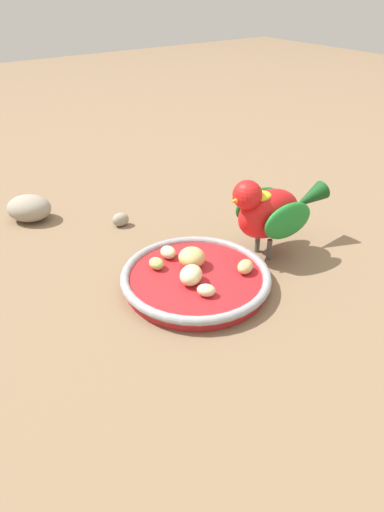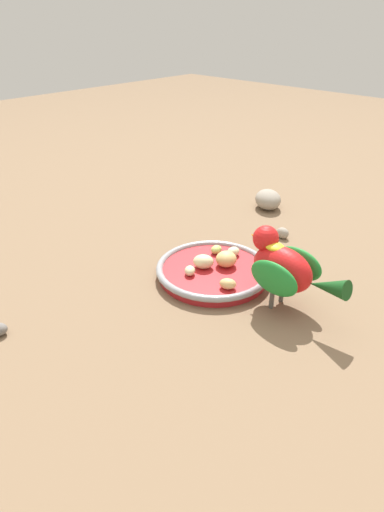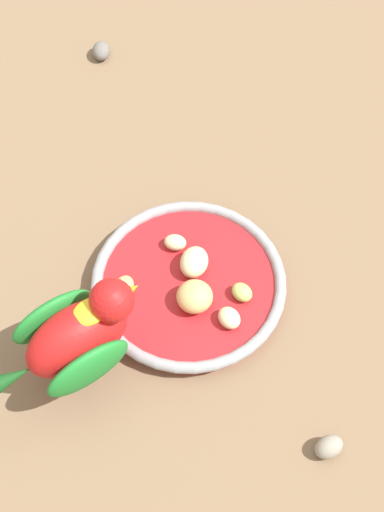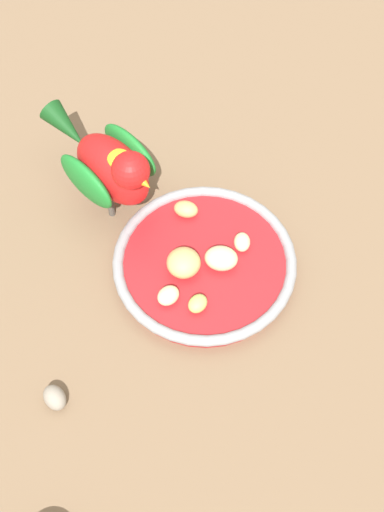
# 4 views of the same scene
# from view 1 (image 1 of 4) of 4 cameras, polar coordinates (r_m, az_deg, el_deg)

# --- Properties ---
(ground_plane) EXTENTS (4.00, 4.00, 0.00)m
(ground_plane) POSITION_cam_1_polar(r_m,az_deg,el_deg) (0.68, 0.51, -2.87)
(ground_plane) COLOR #7A6047
(feeding_bowl) EXTENTS (0.21, 0.21, 0.02)m
(feeding_bowl) POSITION_cam_1_polar(r_m,az_deg,el_deg) (0.66, 0.46, -2.75)
(feeding_bowl) COLOR #AD1E23
(feeding_bowl) RESTS_ON ground_plane
(apple_piece_0) EXTENTS (0.05, 0.05, 0.03)m
(apple_piece_0) POSITION_cam_1_polar(r_m,az_deg,el_deg) (0.64, -0.11, -2.32)
(apple_piece_0) COLOR beige
(apple_piece_0) RESTS_ON feeding_bowl
(apple_piece_1) EXTENTS (0.04, 0.04, 0.03)m
(apple_piece_1) POSITION_cam_1_polar(r_m,az_deg,el_deg) (0.67, -0.27, -0.26)
(apple_piece_1) COLOR tan
(apple_piece_1) RESTS_ON feeding_bowl
(apple_piece_2) EXTENTS (0.03, 0.03, 0.02)m
(apple_piece_2) POSITION_cam_1_polar(r_m,az_deg,el_deg) (0.62, 1.73, -4.17)
(apple_piece_2) COLOR beige
(apple_piece_2) RESTS_ON feeding_bowl
(apple_piece_3) EXTENTS (0.04, 0.03, 0.02)m
(apple_piece_3) POSITION_cam_1_polar(r_m,az_deg,el_deg) (0.67, 6.48, -1.29)
(apple_piece_3) COLOR tan
(apple_piece_3) RESTS_ON feeding_bowl
(apple_piece_4) EXTENTS (0.02, 0.03, 0.02)m
(apple_piece_4) POSITION_cam_1_polar(r_m,az_deg,el_deg) (0.67, -4.33, -0.91)
(apple_piece_4) COLOR #B2CC66
(apple_piece_4) RESTS_ON feeding_bowl
(apple_piece_5) EXTENTS (0.02, 0.03, 0.02)m
(apple_piece_5) POSITION_cam_1_polar(r_m,az_deg,el_deg) (0.70, -2.91, 0.46)
(apple_piece_5) COLOR beige
(apple_piece_5) RESTS_ON feeding_bowl
(parrot) EXTENTS (0.19, 0.09, 0.13)m
(parrot) POSITION_cam_1_polar(r_m,az_deg,el_deg) (0.72, 9.50, 5.47)
(parrot) COLOR #59544C
(parrot) RESTS_ON ground_plane
(rock_large) EXTENTS (0.10, 0.10, 0.05)m
(rock_large) POSITION_cam_1_polar(r_m,az_deg,el_deg) (0.89, -19.14, 5.50)
(rock_large) COLOR gray
(rock_large) RESTS_ON ground_plane
(pebble_0) EXTENTS (0.03, 0.03, 0.02)m
(pebble_0) POSITION_cam_1_polar(r_m,az_deg,el_deg) (0.83, -8.65, 4.39)
(pebble_0) COLOR gray
(pebble_0) RESTS_ON ground_plane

